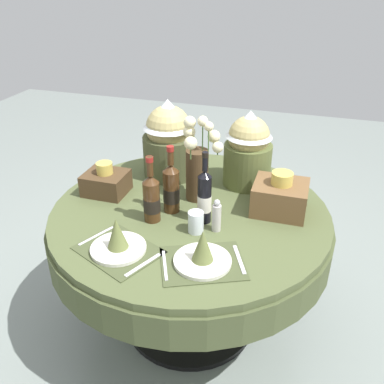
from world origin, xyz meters
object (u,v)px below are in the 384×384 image
at_px(wine_bottle_centre, 171,188).
at_px(pepper_mill, 217,216).
at_px(gift_tub_back_left, 169,136).
at_px(flower_vase, 198,164).
at_px(tumbler_mid, 196,222).
at_px(wine_bottle_right, 152,198).
at_px(woven_basket_side_right, 280,196).
at_px(gift_tub_back_right, 248,146).
at_px(wine_bottle_left, 204,196).
at_px(place_setting_right, 203,254).
at_px(place_setting_left, 118,242).
at_px(woven_basket_side_left, 106,182).
at_px(dining_table, 190,231).

distance_m(wine_bottle_centre, pepper_mill, 0.28).
bearing_deg(wine_bottle_centre, gift_tub_back_left, 111.46).
bearing_deg(flower_vase, wine_bottle_centre, -120.06).
bearing_deg(flower_vase, tumbler_mid, -75.61).
relative_size(tumbler_mid, pepper_mill, 0.63).
distance_m(flower_vase, wine_bottle_right, 0.31).
height_order(tumbler_mid, woven_basket_side_right, woven_basket_side_right).
relative_size(wine_bottle_centre, tumbler_mid, 3.37).
bearing_deg(gift_tub_back_left, wine_bottle_centre, -68.54).
bearing_deg(woven_basket_side_right, gift_tub_back_right, 130.84).
bearing_deg(flower_vase, gift_tub_back_left, 137.42).
xyz_separation_m(wine_bottle_left, woven_basket_side_right, (0.33, 0.20, -0.05)).
bearing_deg(gift_tub_back_left, place_setting_right, -60.85).
relative_size(place_setting_left, gift_tub_back_left, 0.93).
height_order(place_setting_right, tumbler_mid, place_setting_right).
distance_m(pepper_mill, woven_basket_side_left, 0.67).
xyz_separation_m(wine_bottle_centre, woven_basket_side_right, (0.51, 0.15, -0.05)).
distance_m(wine_bottle_centre, gift_tub_back_right, 0.51).
distance_m(wine_bottle_left, wine_bottle_right, 0.25).
xyz_separation_m(wine_bottle_right, pepper_mill, (0.31, 0.00, -0.05)).
relative_size(place_setting_right, flower_vase, 0.94).
height_order(place_setting_left, gift_tub_back_left, gift_tub_back_left).
xyz_separation_m(dining_table, wine_bottle_centre, (-0.08, -0.04, 0.26)).
bearing_deg(pepper_mill, gift_tub_back_right, 85.05).
distance_m(flower_vase, gift_tub_back_left, 0.33).
bearing_deg(woven_basket_side_right, wine_bottle_left, -148.81).
bearing_deg(wine_bottle_right, woven_basket_side_right, 24.79).
bearing_deg(wine_bottle_left, woven_basket_side_left, 168.51).
relative_size(flower_vase, gift_tub_back_left, 1.00).
xyz_separation_m(tumbler_mid, gift_tub_back_right, (0.13, 0.54, 0.17)).
bearing_deg(woven_basket_side_left, place_setting_right, -33.16).
bearing_deg(pepper_mill, place_setting_right, -88.54).
relative_size(pepper_mill, woven_basket_side_left, 0.74).
distance_m(place_setting_left, tumbler_mid, 0.36).
bearing_deg(woven_basket_side_left, woven_basket_side_right, 5.20).
xyz_separation_m(flower_vase, pepper_mill, (0.16, -0.26, -0.12)).
bearing_deg(wine_bottle_right, flower_vase, 60.44).
relative_size(wine_bottle_left, woven_basket_side_left, 1.63).
xyz_separation_m(place_setting_left, wine_bottle_right, (0.05, 0.27, 0.07)).
bearing_deg(wine_bottle_right, wine_bottle_left, 14.83).
relative_size(place_setting_left, wine_bottle_right, 1.26).
xyz_separation_m(wine_bottle_centre, gift_tub_back_left, (-0.15, 0.38, 0.11)).
height_order(dining_table, place_setting_left, place_setting_left).
xyz_separation_m(wine_bottle_left, wine_bottle_right, (-0.24, -0.06, -0.01)).
xyz_separation_m(place_setting_right, flower_vase, (-0.17, 0.51, 0.15)).
relative_size(wine_bottle_right, gift_tub_back_right, 0.79).
bearing_deg(dining_table, place_setting_right, -65.71).
bearing_deg(gift_tub_back_right, flower_vase, -130.61).
distance_m(pepper_mill, gift_tub_back_left, 0.65).
relative_size(wine_bottle_right, tumbler_mid, 3.23).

